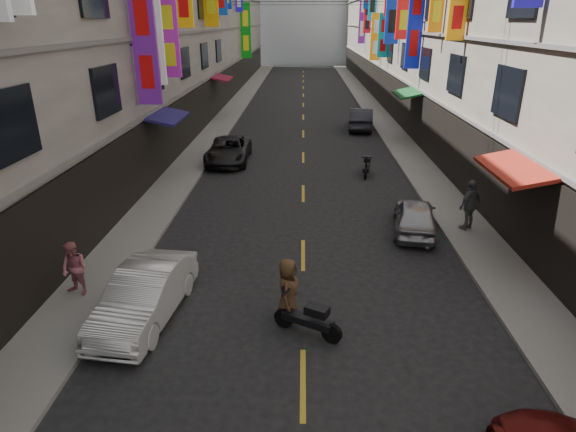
# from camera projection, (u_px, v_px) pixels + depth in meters

# --- Properties ---
(sidewalk_left) EXTENTS (2.00, 90.00, 0.12)m
(sidewalk_left) POSITION_uv_depth(u_px,v_px,m) (228.00, 116.00, 38.03)
(sidewalk_left) COLOR slate
(sidewalk_left) RESTS_ON ground
(sidewalk_right) EXTENTS (2.00, 90.00, 0.12)m
(sidewalk_right) POSITION_uv_depth(u_px,v_px,m) (380.00, 117.00, 37.70)
(sidewalk_right) COLOR slate
(sidewalk_right) RESTS_ON ground
(street_awnings) EXTENTS (13.99, 35.20, 0.41)m
(street_awnings) POSITION_uv_depth(u_px,v_px,m) (276.00, 117.00, 21.98)
(street_awnings) COLOR #165223
(street_awnings) RESTS_ON ground
(lane_markings) EXTENTS (0.12, 80.20, 0.01)m
(lane_markings) POSITION_uv_depth(u_px,v_px,m) (303.00, 125.00, 35.11)
(lane_markings) COLOR gold
(lane_markings) RESTS_ON ground
(scooter_crossing) EXTENTS (1.65, 0.96, 1.14)m
(scooter_crossing) POSITION_uv_depth(u_px,v_px,m) (308.00, 319.00, 11.53)
(scooter_crossing) COLOR black
(scooter_crossing) RESTS_ON ground
(scooter_far_right) EXTENTS (0.63, 1.79, 1.14)m
(scooter_far_right) POSITION_uv_depth(u_px,v_px,m) (367.00, 166.00, 23.60)
(scooter_far_right) COLOR black
(scooter_far_right) RESTS_ON ground
(car_left_mid) EXTENTS (1.91, 4.23, 1.35)m
(car_left_mid) POSITION_uv_depth(u_px,v_px,m) (145.00, 295.00, 12.12)
(car_left_mid) COLOR silver
(car_left_mid) RESTS_ON ground
(car_left_far) EXTENTS (2.17, 4.64, 1.29)m
(car_left_far) POSITION_uv_depth(u_px,v_px,m) (229.00, 150.00, 25.69)
(car_left_far) COLOR black
(car_left_far) RESTS_ON ground
(car_right_mid) EXTENTS (2.03, 3.77, 1.22)m
(car_right_mid) POSITION_uv_depth(u_px,v_px,m) (415.00, 216.00, 17.20)
(car_right_mid) COLOR #A6A5AA
(car_right_mid) RESTS_ON ground
(car_right_far) EXTENTS (2.03, 4.61, 1.47)m
(car_right_far) POSITION_uv_depth(u_px,v_px,m) (361.00, 119.00, 33.45)
(car_right_far) COLOR #26282E
(car_right_far) RESTS_ON ground
(pedestrian_lfar) EXTENTS (0.88, 0.74, 1.53)m
(pedestrian_lfar) POSITION_uv_depth(u_px,v_px,m) (75.00, 269.00, 12.94)
(pedestrian_lfar) COLOR #BF656E
(pedestrian_lfar) RESTS_ON sidewalk_left
(pedestrian_rfar) EXTENTS (1.23, 1.13, 1.84)m
(pedestrian_rfar) POSITION_uv_depth(u_px,v_px,m) (470.00, 205.00, 17.00)
(pedestrian_rfar) COLOR #5B5A5D
(pedestrian_rfar) RESTS_ON sidewalk_right
(pedestrian_crossing) EXTENTS (0.72, 0.94, 1.73)m
(pedestrian_crossing) POSITION_uv_depth(u_px,v_px,m) (288.00, 291.00, 11.92)
(pedestrian_crossing) COLOR #4A311D
(pedestrian_crossing) RESTS_ON ground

